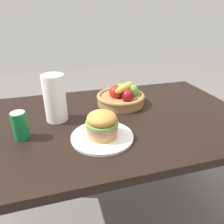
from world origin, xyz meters
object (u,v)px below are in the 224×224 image
plate (102,137)px  paper_towel_roll (55,98)px  sandwich (102,124)px  fruit_basket (121,97)px  soda_can (20,125)px

plate → paper_towel_roll: (-0.18, 0.24, 0.11)m
sandwich → fruit_basket: fruit_basket is taller
paper_towel_roll → plate: bearing=-52.1°
plate → soda_can: bearing=163.6°
plate → fruit_basket: bearing=59.2°
sandwich → soda_can: bearing=163.6°
fruit_basket → paper_towel_roll: bearing=-165.2°
plate → fruit_basket: 0.40m
plate → sandwich: bearing=0.0°
soda_can → fruit_basket: 0.60m
plate → fruit_basket: size_ratio=0.97×
sandwich → plate: bearing=0.0°
plate → paper_towel_roll: paper_towel_roll is taller
sandwich → fruit_basket: bearing=59.2°
plate → fruit_basket: (0.20, 0.34, 0.04)m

